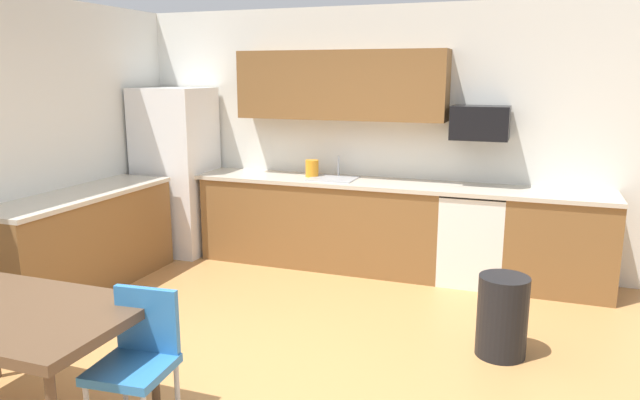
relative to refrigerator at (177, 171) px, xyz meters
The scene contains 17 objects.
ground_plane 3.25m from the refrigerator, 45.52° to the right, with size 12.00×12.00×0.00m, color #B77F47.
wall_back 2.26m from the refrigerator, 11.16° to the left, with size 5.80×0.10×2.70m, color silver.
cabinet_run_back 1.78m from the refrigerator, ahead, with size 2.57×0.60×0.90m, color brown.
cabinet_run_back_right 4.12m from the refrigerator, ahead, with size 0.98×0.60×0.90m, color brown.
cabinet_run_left 1.50m from the refrigerator, 94.83° to the right, with size 0.60×2.00×0.90m, color brown.
countertop_back 2.18m from the refrigerator, ahead, with size 4.80×0.64×0.04m, color beige.
countertop_left 1.43m from the refrigerator, 94.83° to the right, with size 0.64×2.00×0.04m, color beige.
upper_cabinets_back 2.12m from the refrigerator, ahead, with size 2.20×0.34×0.70m, color brown.
refrigerator is the anchor object (origin of this frame).
oven_range 3.34m from the refrigerator, ahead, with size 0.60×0.60×0.91m.
microwave 3.37m from the refrigerator, ahead, with size 0.54×0.36×0.32m, color black.
sink_basin 1.85m from the refrigerator, ahead, with size 0.48×0.40×0.14m, color #A5A8AD.
sink_faucet 1.87m from the refrigerator, ahead, with size 0.02×0.02×0.24m, color #B2B5BA.
dining_table 3.55m from the refrigerator, 71.51° to the right, with size 1.40×0.90×0.73m.
chair_near_table 3.71m from the refrigerator, 60.17° to the right, with size 0.43×0.43×0.85m.
trash_bin 4.01m from the refrigerator, 21.80° to the right, with size 0.36×0.36×0.60m, color black.
kettle 1.61m from the refrigerator, ahead, with size 0.14×0.14×0.20m, color orange.
Camera 1 is at (1.62, -3.45, 2.01)m, focal length 33.12 mm.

